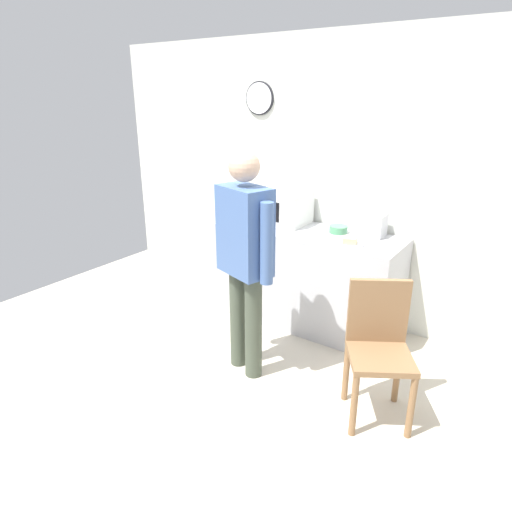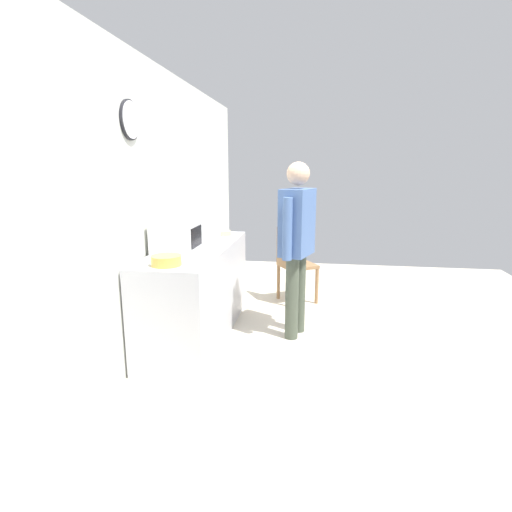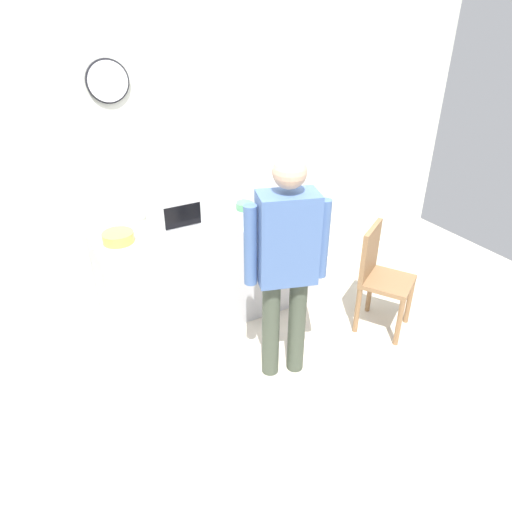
{
  "view_description": "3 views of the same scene",
  "coord_description": "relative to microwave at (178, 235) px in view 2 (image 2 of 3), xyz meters",
  "views": [
    {
      "loc": [
        1.62,
        -2.21,
        2.07
      ],
      "look_at": [
        -0.34,
        0.65,
        0.8
      ],
      "focal_mm": 31.07,
      "sensor_mm": 36.0,
      "label": 1
    },
    {
      "loc": [
        -4.04,
        0.06,
        1.68
      ],
      "look_at": [
        -0.15,
        0.65,
        0.8
      ],
      "focal_mm": 28.3,
      "sensor_mm": 36.0,
      "label": 2
    },
    {
      "loc": [
        -1.67,
        -2.03,
        2.53
      ],
      "look_at": [
        -0.09,
        0.8,
        0.73
      ],
      "focal_mm": 32.08,
      "sensor_mm": 36.0,
      "label": 3
    }
  ],
  "objects": [
    {
      "name": "fork_utensil",
      "position": [
        -0.43,
        -0.31,
        -0.15
      ],
      "size": [
        0.09,
        0.16,
        0.01
      ],
      "primitive_type": "cube",
      "rotation": [
        0.0,
        0.0,
        1.15
      ],
      "color": "silver",
      "rests_on": "kitchen_counter"
    },
    {
      "name": "person_standing",
      "position": [
        0.35,
        -1.08,
        -0.05
      ],
      "size": [
        0.57,
        0.35,
        1.72
      ],
      "color": "#414A3B",
      "rests_on": "ground_plane"
    },
    {
      "name": "sandwich_plate",
      "position": [
        0.82,
        -0.26,
        -0.13
      ],
      "size": [
        0.23,
        0.23,
        0.07
      ],
      "color": "white",
      "rests_on": "kitchen_counter"
    },
    {
      "name": "toaster",
      "position": [
        0.87,
        0.08,
        -0.05
      ],
      "size": [
        0.22,
        0.18,
        0.2
      ],
      "primitive_type": "cube",
      "color": "silver",
      "rests_on": "kitchen_counter"
    },
    {
      "name": "ground_plane",
      "position": [
        0.51,
        -1.32,
        -1.06
      ],
      "size": [
        6.0,
        6.0,
        0.0
      ],
      "primitive_type": "plane",
      "color": "beige"
    },
    {
      "name": "spoon_utensil",
      "position": [
        0.3,
        -0.3,
        -0.15
      ],
      "size": [
        0.05,
        0.17,
        0.01
      ],
      "primitive_type": "cube",
      "rotation": [
        0.0,
        0.0,
        1.38
      ],
      "color": "silver",
      "rests_on": "kitchen_counter"
    },
    {
      "name": "microwave",
      "position": [
        0.0,
        0.0,
        0.0
      ],
      "size": [
        0.5,
        0.39,
        0.3
      ],
      "color": "silver",
      "rests_on": "kitchen_counter"
    },
    {
      "name": "wooden_chair",
      "position": [
        1.36,
        -0.98,
        -0.54
      ],
      "size": [
        0.55,
        0.55,
        0.94
      ],
      "color": "olive",
      "rests_on": "ground_plane"
    },
    {
      "name": "salad_bowl",
      "position": [
        0.6,
        0.0,
        -0.12
      ],
      "size": [
        0.16,
        0.16,
        0.06
      ],
      "primitive_type": "cylinder",
      "color": "#4C8E60",
      "rests_on": "kitchen_counter"
    },
    {
      "name": "back_wall",
      "position": [
        0.5,
        0.28,
        0.24
      ],
      "size": [
        5.4,
        0.13,
        2.6
      ],
      "color": "silver",
      "rests_on": "ground_plane"
    },
    {
      "name": "cereal_bowl",
      "position": [
        -0.56,
        -0.09,
        -0.11
      ],
      "size": [
        0.24,
        0.24,
        0.08
      ],
      "primitive_type": "cylinder",
      "color": "gold",
      "rests_on": "kitchen_counter"
    },
    {
      "name": "kitchen_counter",
      "position": [
        0.22,
        -0.1,
        -0.6
      ],
      "size": [
        1.96,
        0.62,
        0.91
      ],
      "primitive_type": "cube",
      "color": "#B7B7BC",
      "rests_on": "ground_plane"
    }
  ]
}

